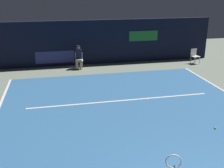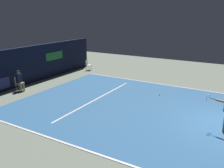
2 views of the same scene
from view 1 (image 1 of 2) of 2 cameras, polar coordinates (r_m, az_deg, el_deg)
The scene contains 7 objects.
ground_plane at distance 9.44m, azimuth 4.93°, elevation -8.27°, with size 28.62×28.62×0.00m, color gray.
court_surface at distance 9.44m, azimuth 4.93°, elevation -8.24°, with size 9.60×11.69×0.01m, color #336699.
line_service at distance 11.21m, azimuth 1.89°, elevation -3.47°, with size 7.49×0.10×0.01m, color white.
back_wall at distance 16.53m, azimuth -3.20°, elevation 8.66°, with size 14.25×0.33×2.60m.
line_judge_on_chair at distance 15.65m, azimuth -6.91°, elevation 5.64°, with size 0.48×0.56×1.32m.
courtside_chair_near at distance 17.42m, azimuth 16.79°, elevation 5.75°, with size 0.51×0.49×0.88m.
tennis_ball at distance 9.67m, azimuth 20.62°, elevation -8.52°, with size 0.07×0.07×0.07m, color #CCE033.
Camera 1 is at (-2.55, -3.12, 4.37)m, focal length 44.07 mm.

